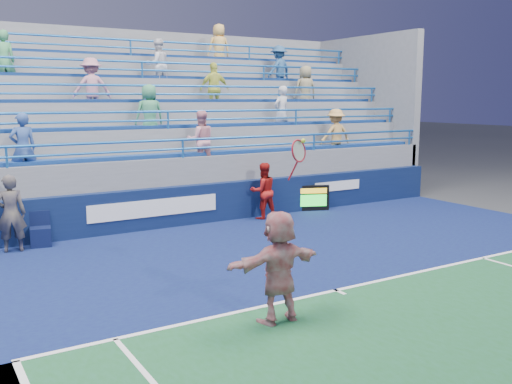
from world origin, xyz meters
TOP-DOWN VIEW (x-y plane):
  - ground at (0.00, 0.00)m, footprint 120.00×120.00m
  - sponsor_wall at (0.00, 6.50)m, footprint 18.00×0.32m
  - bleacher_stand at (0.00, 10.27)m, footprint 18.00×5.60m
  - serve_speed_board at (4.10, 6.30)m, footprint 1.13×0.55m
  - judge_chair at (-3.95, 6.15)m, footprint 0.54×0.54m
  - tennis_player at (-1.68, -0.64)m, footprint 1.67×0.56m
  - line_judge at (-4.60, 5.94)m, footprint 0.71×0.52m
  - ball_girl at (2.22, 6.07)m, footprint 0.86×0.71m

SIDE VIEW (x-z plane):
  - ground at x=0.00m, z-range 0.00..0.00m
  - judge_chair at x=-3.95m, z-range -0.15..0.68m
  - serve_speed_board at x=4.10m, z-range 0.00..0.81m
  - sponsor_wall at x=0.00m, z-range 0.00..1.10m
  - ball_girl at x=2.22m, z-range 0.00..1.64m
  - line_judge at x=-4.60m, z-range 0.00..1.79m
  - tennis_player at x=-1.68m, z-range -0.54..2.33m
  - bleacher_stand at x=0.00m, z-range -1.52..4.61m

